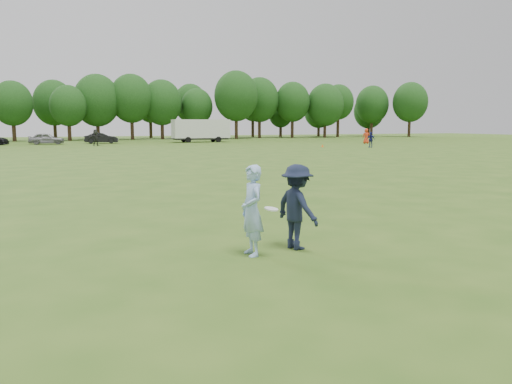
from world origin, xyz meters
The scene contains 12 objects.
ground centered at (0.00, 0.00, 0.00)m, with size 200.00×200.00×0.00m, color #315618.
thrower centered at (-1.18, -0.68, 0.90)m, with size 0.65×0.43×1.79m, color #98BAEB.
defender centered at (-0.13, -0.56, 0.88)m, with size 1.14×0.65×1.76m, color #171D32.
player_far_b centered at (28.11, 36.49, 0.85)m, with size 1.00×0.41×1.70m, color navy.
player_far_c centered at (33.72, 45.35, 0.99)m, with size 0.97×0.63×1.99m, color red.
player_far_d centered at (0.51, 52.68, 0.97)m, with size 1.80×0.57×1.94m, color #282828.
car_e centered at (-4.91, 59.07, 0.73)m, with size 1.71×4.26×1.45m, color gray.
car_f centered at (1.76, 59.28, 0.71)m, with size 1.50×4.30×1.42m, color black.
field_cone centered at (23.67, 39.33, 0.15)m, with size 0.28×0.28×0.30m, color #FF550D.
disc_in_play centered at (-0.91, -1.00, 0.96)m, with size 0.32×0.33×0.08m.
cargo_trailer centered at (15.39, 59.23, 1.78)m, with size 9.00×2.75×3.20m.
treeline centered at (2.81, 76.90, 6.26)m, with size 130.35×18.39×11.74m.
Camera 1 is at (-4.81, -9.58, 2.58)m, focal length 35.00 mm.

